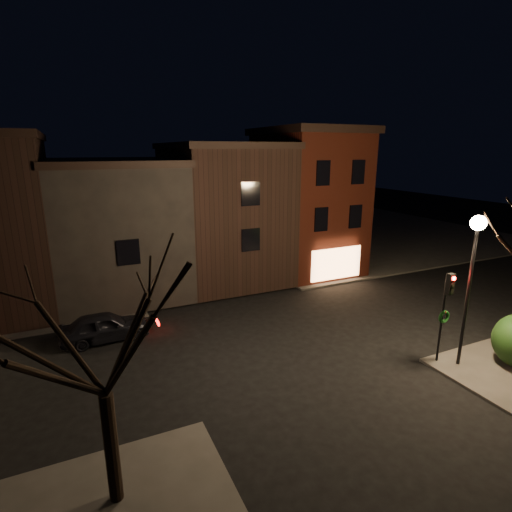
{
  "coord_description": "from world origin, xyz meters",
  "views": [
    {
      "loc": [
        -8.25,
        -16.36,
        9.11
      ],
      "look_at": [
        1.0,
        3.6,
        3.2
      ],
      "focal_mm": 28.0,
      "sensor_mm": 36.0,
      "label": 1
    }
  ],
  "objects_px": {
    "traffic_signal": "(446,304)",
    "bare_tree_left": "(96,313)",
    "parked_car_a": "(105,327)",
    "street_lamp_near": "(474,251)"
  },
  "relations": [
    {
      "from": "traffic_signal",
      "to": "bare_tree_left",
      "type": "height_order",
      "value": "bare_tree_left"
    },
    {
      "from": "traffic_signal",
      "to": "parked_car_a",
      "type": "relative_size",
      "value": 0.97
    },
    {
      "from": "traffic_signal",
      "to": "bare_tree_left",
      "type": "relative_size",
      "value": 0.54
    },
    {
      "from": "traffic_signal",
      "to": "parked_car_a",
      "type": "xyz_separation_m",
      "value": [
        -13.03,
        8.54,
        -2.09
      ]
    },
    {
      "from": "bare_tree_left",
      "to": "parked_car_a",
      "type": "bearing_deg",
      "value": 86.73
    },
    {
      "from": "traffic_signal",
      "to": "street_lamp_near",
      "type": "bearing_deg",
      "value": -39.37
    },
    {
      "from": "street_lamp_near",
      "to": "parked_car_a",
      "type": "distance_m",
      "value": 16.95
    },
    {
      "from": "street_lamp_near",
      "to": "traffic_signal",
      "type": "height_order",
      "value": "street_lamp_near"
    },
    {
      "from": "traffic_signal",
      "to": "bare_tree_left",
      "type": "bearing_deg",
      "value": -173.74
    },
    {
      "from": "street_lamp_near",
      "to": "traffic_signal",
      "type": "relative_size",
      "value": 1.6
    }
  ]
}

